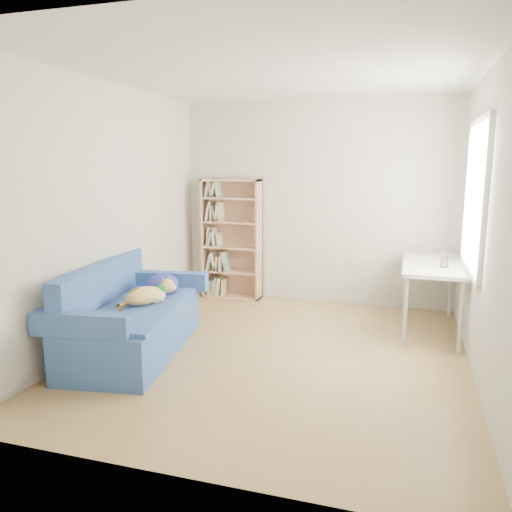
# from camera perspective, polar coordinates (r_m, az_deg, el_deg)

# --- Properties ---
(ground) EXTENTS (4.00, 4.00, 0.00)m
(ground) POSITION_cam_1_polar(r_m,az_deg,el_deg) (4.87, 2.24, -11.18)
(ground) COLOR olive
(ground) RESTS_ON ground
(room_shell) EXTENTS (3.54, 4.04, 2.62)m
(room_shell) POSITION_cam_1_polar(r_m,az_deg,el_deg) (4.54, 3.73, 8.42)
(room_shell) COLOR silver
(room_shell) RESTS_ON ground
(sofa) EXTENTS (1.08, 1.86, 0.86)m
(sofa) POSITION_cam_1_polar(r_m,az_deg,el_deg) (4.99, -14.05, -7.00)
(sofa) COLOR navy
(sofa) RESTS_ON ground
(bookshelf) EXTENTS (0.80, 0.25, 1.60)m
(bookshelf) POSITION_cam_1_polar(r_m,az_deg,el_deg) (6.72, -2.80, 1.43)
(bookshelf) COLOR tan
(bookshelf) RESTS_ON ground
(desk) EXTENTS (0.61, 1.33, 0.75)m
(desk) POSITION_cam_1_polar(r_m,az_deg,el_deg) (5.69, 19.48, -1.41)
(desk) COLOR silver
(desk) RESTS_ON ground
(pen_cup) EXTENTS (0.09, 0.09, 0.18)m
(pen_cup) POSITION_cam_1_polar(r_m,az_deg,el_deg) (5.46, 20.76, -0.56)
(pen_cup) COLOR white
(pen_cup) RESTS_ON desk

